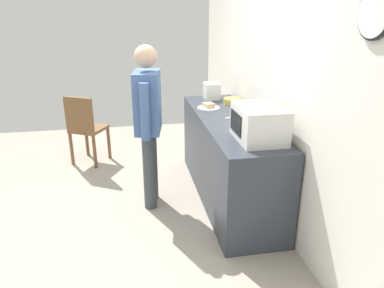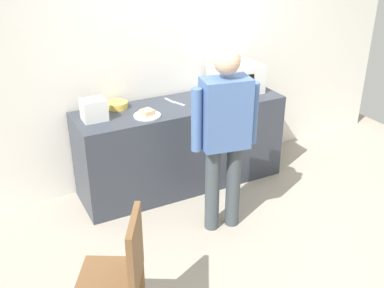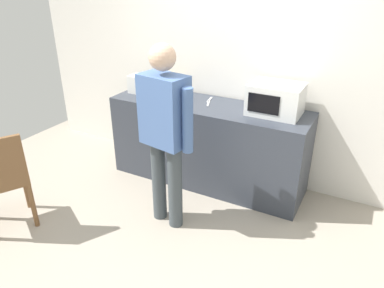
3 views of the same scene
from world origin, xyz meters
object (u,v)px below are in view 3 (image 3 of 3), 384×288
object	(u,v)px
spoon_utensil	(208,103)
wooden_chair	(3,178)
fork_utensil	(209,100)
toaster	(140,84)
sandwich_plate	(168,100)
person_standing	(165,127)
salad_bowl	(169,89)
microwave	(276,99)

from	to	relation	value
spoon_utensil	wooden_chair	size ratio (longest dim) A/B	0.18
spoon_utensil	wooden_chair	world-z (taller)	wooden_chair
spoon_utensil	fork_utensil	bearing A→B (deg)	110.25
toaster	fork_utensil	distance (m)	0.84
sandwich_plate	person_standing	xyz separation A→B (m)	(0.41, -0.71, 0.04)
salad_bowl	microwave	bearing A→B (deg)	-5.78
sandwich_plate	wooden_chair	world-z (taller)	sandwich_plate
salad_bowl	person_standing	distance (m)	1.20
fork_utensil	wooden_chair	xyz separation A→B (m)	(-1.17, -1.75, -0.39)
fork_utensil	spoon_utensil	bearing A→B (deg)	-69.75
salad_bowl	wooden_chair	size ratio (longest dim) A/B	0.21
toaster	sandwich_plate	bearing A→B (deg)	-17.20
person_standing	fork_utensil	bearing A→B (deg)	92.94
microwave	salad_bowl	xyz separation A→B (m)	(-1.28, 0.13, -0.12)
salad_bowl	toaster	bearing A→B (deg)	-146.99
spoon_utensil	microwave	bearing A→B (deg)	2.98
fork_utensil	spoon_utensil	xyz separation A→B (m)	(0.04, -0.11, 0.00)
fork_utensil	wooden_chair	world-z (taller)	wooden_chair
fork_utensil	sandwich_plate	bearing A→B (deg)	-142.93
wooden_chair	spoon_utensil	bearing A→B (deg)	53.44
person_standing	wooden_chair	xyz separation A→B (m)	(-1.22, -0.76, -0.45)
microwave	wooden_chair	world-z (taller)	microwave
microwave	sandwich_plate	world-z (taller)	microwave
fork_utensil	person_standing	distance (m)	0.99
microwave	person_standing	bearing A→B (deg)	-127.03
microwave	spoon_utensil	distance (m)	0.71
salad_bowl	spoon_utensil	bearing A→B (deg)	-15.93
person_standing	wooden_chair	world-z (taller)	person_standing
microwave	toaster	distance (m)	1.56
sandwich_plate	spoon_utensil	world-z (taller)	sandwich_plate
salad_bowl	person_standing	xyz separation A→B (m)	(0.59, -1.04, 0.03)
sandwich_plate	person_standing	world-z (taller)	person_standing
salad_bowl	sandwich_plate	bearing A→B (deg)	-61.47
toaster	fork_utensil	xyz separation A→B (m)	(0.82, 0.13, -0.10)
fork_utensil	wooden_chair	size ratio (longest dim) A/B	0.18
person_standing	toaster	bearing A→B (deg)	135.50
toaster	wooden_chair	bearing A→B (deg)	-102.24
microwave	fork_utensil	xyz separation A→B (m)	(-0.74, 0.08, -0.15)
microwave	toaster	xyz separation A→B (m)	(-1.56, -0.05, -0.05)
spoon_utensil	person_standing	bearing A→B (deg)	-89.40
salad_bowl	wooden_chair	xyz separation A→B (m)	(-0.63, -1.80, -0.42)
salad_bowl	wooden_chair	world-z (taller)	salad_bowl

